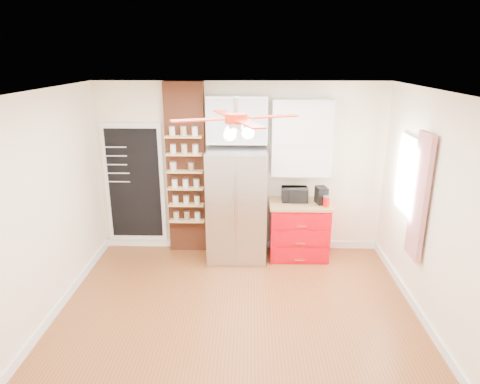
{
  "coord_description": "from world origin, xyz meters",
  "views": [
    {
      "loc": [
        0.15,
        -4.54,
        3.08
      ],
      "look_at": [
        0.02,
        0.9,
        1.32
      ],
      "focal_mm": 32.0,
      "sensor_mm": 36.0,
      "label": 1
    }
  ],
  "objects_px": {
    "red_cabinet": "(299,230)",
    "coffee_maker": "(321,195)",
    "ceiling_fan": "(236,119)",
    "toaster_oven": "(294,194)",
    "pantry_jar_oats": "(173,167)",
    "canister_left": "(326,202)",
    "fridge": "(237,205)"
  },
  "relations": [
    {
      "from": "canister_left",
      "to": "toaster_oven",
      "type": "bearing_deg",
      "value": 151.83
    },
    {
      "from": "fridge",
      "to": "coffee_maker",
      "type": "bearing_deg",
      "value": 1.29
    },
    {
      "from": "red_cabinet",
      "to": "canister_left",
      "type": "height_order",
      "value": "canister_left"
    },
    {
      "from": "ceiling_fan",
      "to": "pantry_jar_oats",
      "type": "relative_size",
      "value": 10.52
    },
    {
      "from": "toaster_oven",
      "to": "red_cabinet",
      "type": "bearing_deg",
      "value": -42.0
    },
    {
      "from": "coffee_maker",
      "to": "canister_left",
      "type": "height_order",
      "value": "coffee_maker"
    },
    {
      "from": "red_cabinet",
      "to": "ceiling_fan",
      "type": "relative_size",
      "value": 0.67
    },
    {
      "from": "fridge",
      "to": "canister_left",
      "type": "relative_size",
      "value": 11.67
    },
    {
      "from": "ceiling_fan",
      "to": "toaster_oven",
      "type": "bearing_deg",
      "value": 64.43
    },
    {
      "from": "canister_left",
      "to": "pantry_jar_oats",
      "type": "height_order",
      "value": "pantry_jar_oats"
    },
    {
      "from": "red_cabinet",
      "to": "ceiling_fan",
      "type": "bearing_deg",
      "value": -118.71
    },
    {
      "from": "red_cabinet",
      "to": "fridge",
      "type": "bearing_deg",
      "value": -177.05
    },
    {
      "from": "red_cabinet",
      "to": "coffee_maker",
      "type": "bearing_deg",
      "value": -3.81
    },
    {
      "from": "toaster_oven",
      "to": "coffee_maker",
      "type": "xyz_separation_m",
      "value": [
        0.4,
        -0.09,
        0.02
      ]
    },
    {
      "from": "fridge",
      "to": "red_cabinet",
      "type": "relative_size",
      "value": 1.86
    },
    {
      "from": "coffee_maker",
      "to": "canister_left",
      "type": "bearing_deg",
      "value": -81.24
    },
    {
      "from": "toaster_oven",
      "to": "pantry_jar_oats",
      "type": "distance_m",
      "value": 1.92
    },
    {
      "from": "coffee_maker",
      "to": "ceiling_fan",
      "type": "bearing_deg",
      "value": -137.76
    },
    {
      "from": "fridge",
      "to": "pantry_jar_oats",
      "type": "distance_m",
      "value": 1.14
    },
    {
      "from": "fridge",
      "to": "canister_left",
      "type": "distance_m",
      "value": 1.35
    },
    {
      "from": "ceiling_fan",
      "to": "red_cabinet",
      "type": "bearing_deg",
      "value": 61.29
    },
    {
      "from": "fridge",
      "to": "pantry_jar_oats",
      "type": "bearing_deg",
      "value": 172.26
    },
    {
      "from": "red_cabinet",
      "to": "coffee_maker",
      "type": "height_order",
      "value": "coffee_maker"
    },
    {
      "from": "ceiling_fan",
      "to": "canister_left",
      "type": "relative_size",
      "value": 9.34
    },
    {
      "from": "fridge",
      "to": "coffee_maker",
      "type": "distance_m",
      "value": 1.3
    },
    {
      "from": "coffee_maker",
      "to": "canister_left",
      "type": "relative_size",
      "value": 1.72
    },
    {
      "from": "red_cabinet",
      "to": "toaster_oven",
      "type": "distance_m",
      "value": 0.57
    },
    {
      "from": "ceiling_fan",
      "to": "pantry_jar_oats",
      "type": "distance_m",
      "value": 2.27
    },
    {
      "from": "ceiling_fan",
      "to": "coffee_maker",
      "type": "relative_size",
      "value": 5.43
    },
    {
      "from": "red_cabinet",
      "to": "pantry_jar_oats",
      "type": "bearing_deg",
      "value": 177.57
    },
    {
      "from": "ceiling_fan",
      "to": "pantry_jar_oats",
      "type": "height_order",
      "value": "ceiling_fan"
    },
    {
      "from": "coffee_maker",
      "to": "fridge",
      "type": "bearing_deg",
      "value": 170.24
    }
  ]
}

